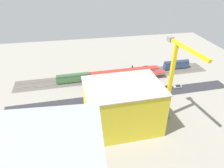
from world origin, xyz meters
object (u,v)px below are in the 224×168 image
Objects in this scene: construction_building at (123,106)px; tower_crane at (173,78)px; parked_car_6 at (114,93)px; traffic_light at (130,95)px; street_tree_0 at (99,97)px; street_tree_1 at (148,90)px; parked_car_2 at (156,88)px; street_tree_2 at (103,95)px; parked_car_3 at (147,90)px; box_truck_0 at (136,98)px; platform_canopy_far at (115,71)px; locomotive at (140,69)px; passenger_coach at (176,64)px; parked_car_4 at (136,91)px; parked_car_0 at (178,87)px; freight_coach_far at (73,78)px; parked_car_5 at (125,92)px; parked_car_1 at (167,87)px; platform_canopy_near at (125,76)px.

tower_crane is at bearing 178.49° from construction_building.
traffic_light is (-6.91, 8.20, 3.28)m from parked_car_6.
street_tree_1 reaches higher than street_tree_0.
parked_car_2 is at bearing -100.98° from tower_crane.
parked_car_3 is at bearing -162.25° from street_tree_2.
platform_canopy_far is at bearing -78.67° from box_truck_0.
locomotive is 22.66m from parked_car_2.
passenger_coach reaches higher than parked_car_4.
street_tree_0 reaches higher than parked_car_0.
parked_car_3 is 18.62m from parked_car_6.
platform_canopy_far is 6.64× the size of box_truck_0.
box_truck_0 is at bearing 141.04° from freight_coach_far.
street_tree_1 is at bearing -178.84° from box_truck_0.
parked_car_5 is 0.58× the size of street_tree_0.
street_tree_1 reaches higher than parked_car_6.
tower_crane is (-13.99, 24.06, 20.63)m from parked_car_5.
parked_car_6 is 26.32m from construction_building.
tower_crane is at bearing 149.10° from street_tree_2.
parked_car_2 is 6.04m from parked_car_3.
passenger_coach is (-42.55, -3.77, -0.75)m from platform_canopy_far.
box_truck_0 is 1.42× the size of traffic_light.
locomotive reaches higher than parked_car_5.
freight_coach_far is at bearing -18.38° from parked_car_1.
traffic_light is (12.91, -16.26, -17.36)m from tower_crane.
parked_car_5 is (16.37, 23.32, -0.99)m from locomotive.
parked_car_4 is 0.52× the size of street_tree_2.
parked_car_0 is (-15.02, 23.30, -0.99)m from locomotive.
parked_car_1 is 1.17× the size of parked_car_2.
street_tree_1 reaches higher than parked_car_3.
freight_coach_far is at bearing -42.34° from traffic_light.
parked_car_2 is 0.14× the size of construction_building.
street_tree_1 is at bearing -78.87° from tower_crane.
tower_crane is at bearing 128.45° from traffic_light.
freight_coach_far is 4.73× the size of parked_car_6.
box_truck_0 reaches higher than parked_car_2.
platform_canopy_far is 18.09m from locomotive.
parked_car_4 is 0.74× the size of traffic_light.
passenger_coach is 0.47× the size of tower_crane.
tower_crane is (27.37, 47.39, 18.23)m from passenger_coach.
platform_canopy_near is at bearing 37.93° from locomotive.
street_tree_1 is at bearing 109.53° from platform_canopy_near.
parked_car_2 is at bearing -150.44° from box_truck_0.
street_tree_1 reaches higher than parked_car_2.
traffic_light is at bearing 130.12° from parked_car_6.
platform_canopy_far is 27.45m from traffic_light.
street_tree_1 reaches higher than box_truck_0.
street_tree_2 reaches higher than parked_car_1.
locomotive is 28.52m from parked_car_5.
parked_car_2 is 37.19m from construction_building.
parked_car_4 is at bearing -157.88° from street_tree_2.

